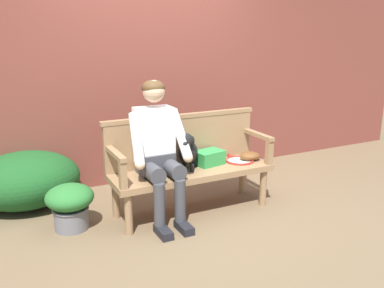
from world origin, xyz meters
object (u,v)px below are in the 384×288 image
object	(u,v)px
dog_on_bench	(188,151)
baseball_glove	(250,156)
sports_bag	(209,158)
potted_plant	(70,204)
garden_bench	(192,175)
person_seated	(158,146)
tennis_racket	(238,160)

from	to	relation	value
dog_on_bench	baseball_glove	bearing A→B (deg)	-1.37
sports_bag	dog_on_bench	bearing A→B (deg)	-168.36
dog_on_bench	potted_plant	bearing A→B (deg)	172.35
garden_bench	person_seated	distance (m)	0.49
person_seated	tennis_racket	size ratio (longest dim) A/B	2.30
tennis_racket	baseball_glove	xyz separation A→B (m)	(0.11, -0.04, 0.04)
sports_bag	potted_plant	world-z (taller)	sports_bag
garden_bench	baseball_glove	xyz separation A→B (m)	(0.66, -0.02, 0.10)
dog_on_bench	baseball_glove	distance (m)	0.72
dog_on_bench	sports_bag	size ratio (longest dim) A/B	1.36
baseball_glove	dog_on_bench	bearing A→B (deg)	-164.94
person_seated	garden_bench	bearing A→B (deg)	2.03
sports_bag	garden_bench	bearing A→B (deg)	-165.83
garden_bench	dog_on_bench	distance (m)	0.25
person_seated	potted_plant	world-z (taller)	person_seated
person_seated	tennis_racket	bearing A→B (deg)	2.33
sports_bag	potted_plant	size ratio (longest dim) A/B	0.66
dog_on_bench	potted_plant	world-z (taller)	dog_on_bench
sports_bag	tennis_racket	bearing A→B (deg)	-5.44
garden_bench	potted_plant	world-z (taller)	garden_bench
person_seated	baseball_glove	world-z (taller)	person_seated
dog_on_bench	tennis_racket	size ratio (longest dim) A/B	0.67
person_seated	potted_plant	bearing A→B (deg)	168.46
dog_on_bench	tennis_racket	xyz separation A→B (m)	(0.59, 0.02, -0.18)
garden_bench	dog_on_bench	size ratio (longest dim) A/B	4.16
baseball_glove	garden_bench	bearing A→B (deg)	-164.98
person_seated	baseball_glove	size ratio (longest dim) A/B	5.95
garden_bench	potted_plant	bearing A→B (deg)	172.63
garden_bench	baseball_glove	size ratio (longest dim) A/B	7.21
potted_plant	garden_bench	bearing A→B (deg)	-7.37
baseball_glove	potted_plant	world-z (taller)	baseball_glove
dog_on_bench	potted_plant	xyz separation A→B (m)	(-1.10, 0.15, -0.39)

